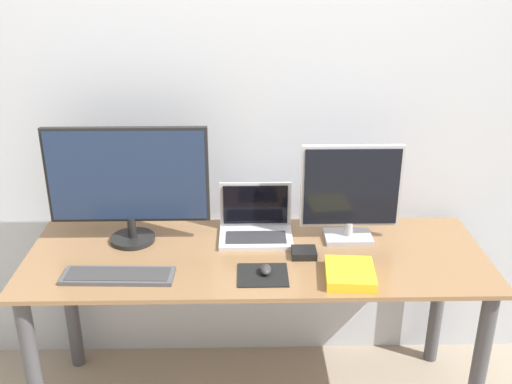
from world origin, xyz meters
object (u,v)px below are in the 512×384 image
(monitor_right, at_px, (351,193))
(power_brick, at_px, (304,253))
(monitor_left, at_px, (128,181))
(book, at_px, (350,274))
(keyboard, at_px, (118,276))
(mouse, at_px, (266,270))
(laptop, at_px, (255,224))

(monitor_right, distance_m, power_brick, 0.32)
(monitor_left, distance_m, book, 0.95)
(keyboard, height_order, book, book)
(monitor_right, bearing_deg, keyboard, -161.90)
(book, bearing_deg, keyboard, 178.55)
(monitor_right, bearing_deg, monitor_left, 180.00)
(mouse, relative_size, book, 0.30)
(keyboard, relative_size, mouse, 6.33)
(monitor_left, bearing_deg, power_brick, -11.70)
(monitor_right, distance_m, laptop, 0.42)
(book, bearing_deg, laptop, 134.00)
(laptop, bearing_deg, mouse, -83.89)
(monitor_left, height_order, monitor_right, monitor_left)
(laptop, relative_size, book, 1.37)
(laptop, relative_size, mouse, 4.60)
(mouse, relative_size, power_brick, 0.68)
(monitor_right, xyz_separation_m, power_brick, (-0.20, -0.15, -0.20))
(book, xyz_separation_m, power_brick, (-0.16, 0.17, -0.01))
(keyboard, bearing_deg, power_brick, 12.02)
(mouse, bearing_deg, power_brick, 41.52)
(monitor_left, relative_size, laptop, 2.13)
(monitor_left, relative_size, keyboard, 1.55)
(monitor_left, relative_size, power_brick, 6.66)
(monitor_right, distance_m, book, 0.38)
(monitor_left, xyz_separation_m, book, (0.86, -0.32, -0.25))
(mouse, distance_m, power_brick, 0.21)
(monitor_left, height_order, mouse, monitor_left)
(laptop, bearing_deg, power_brick, -44.14)
(laptop, distance_m, keyboard, 0.62)
(laptop, distance_m, power_brick, 0.27)
(monitor_right, distance_m, mouse, 0.50)
(keyboard, bearing_deg, book, -1.45)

